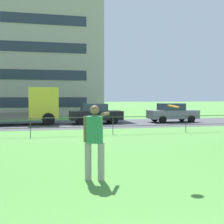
% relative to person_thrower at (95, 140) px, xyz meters
% --- Properties ---
extents(street_strip, '(80.00, 7.85, 0.01)m').
position_rel_person_thrower_xyz_m(street_strip, '(0.35, 15.48, -0.98)').
color(street_strip, '#4C4C51').
rests_on(street_strip, ground).
extents(park_fence, '(30.19, 0.04, 1.00)m').
position_rel_person_thrower_xyz_m(park_fence, '(0.35, 8.58, -0.31)').
color(park_fence, '#333833').
rests_on(park_fence, ground).
extents(person_thrower, '(0.73, 0.70, 1.81)m').
position_rel_person_thrower_xyz_m(person_thrower, '(0.00, 0.00, 0.00)').
color(person_thrower, gray).
rests_on(person_thrower, ground).
extents(frisbee, '(0.38, 0.38, 0.08)m').
position_rel_person_thrower_xyz_m(frisbee, '(1.81, -0.46, 0.80)').
color(frisbee, orange).
extents(flatbed_truck_far_left, '(7.36, 2.59, 2.75)m').
position_rel_person_thrower_xyz_m(flatbed_truck_far_left, '(-2.61, 15.86, 0.24)').
color(flatbed_truck_far_left, yellow).
rests_on(flatbed_truck_far_left, ground).
extents(car_black_far_right, '(4.02, 1.85, 1.54)m').
position_rel_person_thrower_xyz_m(car_black_far_right, '(2.77, 15.53, -0.20)').
color(car_black_far_right, black).
rests_on(car_black_far_right, ground).
extents(car_grey_right, '(4.02, 1.85, 1.54)m').
position_rel_person_thrower_xyz_m(car_grey_right, '(9.15, 15.49, -0.20)').
color(car_grey_right, slate).
rests_on(car_grey_right, ground).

